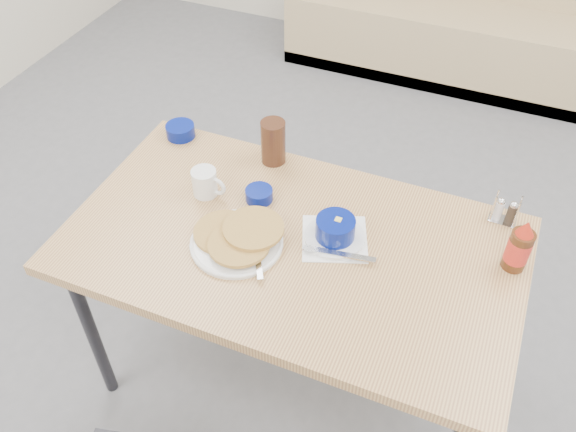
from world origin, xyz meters
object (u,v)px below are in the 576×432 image
at_px(coffee_mug, 206,182).
at_px(condiment_caddy, 505,212).
at_px(creamer_bowl, 180,131).
at_px(syrup_bottle, 519,248).
at_px(booth_bench, 444,16).
at_px(butter_bowl, 259,195).
at_px(amber_tumbler, 273,142).
at_px(pancake_plate, 238,239).
at_px(dining_table, 292,255).
at_px(grits_setting, 335,231).

height_order(coffee_mug, condiment_caddy, condiment_caddy).
height_order(creamer_bowl, syrup_bottle, syrup_bottle).
bearing_deg(coffee_mug, booth_bench, 81.92).
xyz_separation_m(butter_bowl, amber_tumbler, (-0.04, 0.21, 0.06)).
relative_size(booth_bench, condiment_caddy, 18.69).
height_order(pancake_plate, creamer_bowl, pancake_plate).
distance_m(dining_table, grits_setting, 0.16).
distance_m(amber_tumbler, condiment_caddy, 0.80).
relative_size(dining_table, syrup_bottle, 7.68).
relative_size(booth_bench, butter_bowl, 21.02).
height_order(grits_setting, amber_tumbler, amber_tumbler).
height_order(grits_setting, creamer_bowl, grits_setting).
xyz_separation_m(dining_table, pancake_plate, (-0.15, -0.07, 0.08)).
relative_size(coffee_mug, condiment_caddy, 1.20).
height_order(booth_bench, butter_bowl, booth_bench).
relative_size(booth_bench, grits_setting, 6.89).
xyz_separation_m(dining_table, amber_tumbler, (-0.21, 0.34, 0.14)).
height_order(creamer_bowl, butter_bowl, creamer_bowl).
distance_m(booth_bench, grits_setting, 2.52).
bearing_deg(syrup_bottle, dining_table, -166.31).
xyz_separation_m(booth_bench, pancake_plate, (-0.15, -2.61, 0.43)).
xyz_separation_m(pancake_plate, amber_tumbler, (-0.06, 0.41, 0.06)).
height_order(dining_table, butter_bowl, butter_bowl).
bearing_deg(amber_tumbler, coffee_mug, -118.86).
xyz_separation_m(booth_bench, condiment_caddy, (0.58, -2.19, 0.45)).
bearing_deg(syrup_bottle, creamer_bowl, 171.45).
relative_size(dining_table, coffee_mug, 11.45).
bearing_deg(butter_bowl, grits_setting, -15.01).
xyz_separation_m(creamer_bowl, amber_tumbler, (0.37, 0.00, 0.06)).
bearing_deg(booth_bench, condiment_caddy, -75.11).
distance_m(coffee_mug, amber_tumbler, 0.28).
height_order(pancake_plate, condiment_caddy, condiment_caddy).
bearing_deg(butter_bowl, dining_table, -37.85).
bearing_deg(creamer_bowl, booth_bench, 75.07).
bearing_deg(pancake_plate, dining_table, 25.78).
distance_m(coffee_mug, creamer_bowl, 0.34).
bearing_deg(condiment_caddy, grits_setting, -145.99).
xyz_separation_m(grits_setting, creamer_bowl, (-0.70, 0.28, -0.01)).
xyz_separation_m(coffee_mug, butter_bowl, (0.17, 0.04, -0.03)).
distance_m(creamer_bowl, butter_bowl, 0.46).
xyz_separation_m(pancake_plate, condiment_caddy, (0.73, 0.41, 0.01)).
bearing_deg(coffee_mug, condiment_caddy, 14.83).
bearing_deg(condiment_caddy, creamer_bowl, -177.35).
bearing_deg(creamer_bowl, syrup_bottle, -8.55).
xyz_separation_m(grits_setting, condiment_caddy, (0.47, 0.28, 0.00)).
bearing_deg(dining_table, coffee_mug, 164.84).
relative_size(butter_bowl, syrup_bottle, 0.50).
distance_m(booth_bench, pancake_plate, 2.65).
xyz_separation_m(pancake_plate, coffee_mug, (-0.20, 0.17, 0.03)).
xyz_separation_m(coffee_mug, amber_tumbler, (0.14, 0.25, 0.03)).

